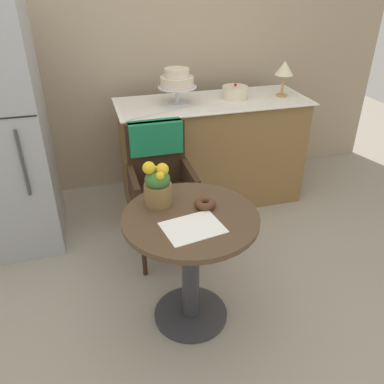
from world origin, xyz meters
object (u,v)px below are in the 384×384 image
donut_front (205,203)px  cafe_table (191,248)px  wicker_chair (159,170)px  tiered_cake_stand (177,81)px  round_layer_cake (235,92)px  table_lamp (284,70)px  flower_vase (158,185)px

donut_front → cafe_table: bearing=-147.7°
wicker_chair → cafe_table: bearing=-81.9°
tiered_cake_stand → wicker_chair: bearing=-115.2°
cafe_table → wicker_chair: (-0.02, 0.71, 0.13)m
cafe_table → round_layer_cake: round_layer_cake is taller
wicker_chair → round_layer_cake: round_layer_cake is taller
donut_front → table_lamp: table_lamp is taller
donut_front → round_layer_cake: 1.43m
cafe_table → table_lamp: table_lamp is taller
cafe_table → round_layer_cake: (0.74, 1.32, 0.44)m
cafe_table → donut_front: 0.26m
wicker_chair → donut_front: bearing=-73.2°
wicker_chair → flower_vase: size_ratio=3.79×
cafe_table → wicker_chair: size_ratio=0.75×
wicker_chair → tiered_cake_stand: size_ratio=3.18×
donut_front → round_layer_cake: (0.64, 1.26, 0.21)m
tiered_cake_stand → table_lamp: size_ratio=1.05×
flower_vase → wicker_chair: bearing=78.4°
donut_front → table_lamp: (1.04, 1.21, 0.37)m
donut_front → flower_vase: flower_vase is taller
round_layer_cake → tiered_cake_stand: bearing=-177.4°
table_lamp → wicker_chair: bearing=-154.2°
round_layer_cake → table_lamp: (0.40, -0.05, 0.17)m
cafe_table → tiered_cake_stand: size_ratio=2.40×
table_lamp → donut_front: bearing=-130.7°
round_layer_cake → donut_front: bearing=-117.1°
flower_vase → tiered_cake_stand: bearing=71.1°
wicker_chair → round_layer_cake: bearing=44.8°
round_layer_cake → cafe_table: bearing=-119.3°
cafe_table → wicker_chair: 0.72m
donut_front → flower_vase: size_ratio=0.45×
wicker_chair → flower_vase: flower_vase is taller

